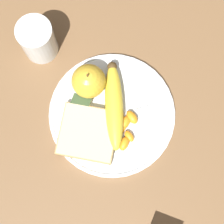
{
  "coord_description": "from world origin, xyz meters",
  "views": [
    {
      "loc": [
        -0.06,
        0.15,
        0.81
      ],
      "look_at": [
        0.0,
        0.0,
        0.03
      ],
      "focal_mm": 60.0,
      "sensor_mm": 36.0,
      "label": 1
    }
  ],
  "objects_px": {
    "juice_glass": "(38,40)",
    "fork": "(119,117)",
    "banana": "(114,105)",
    "jam_packet": "(81,104)",
    "plate": "(112,114)",
    "apple": "(89,81)",
    "bread_slice": "(88,133)"
  },
  "relations": [
    {
      "from": "apple",
      "to": "banana",
      "type": "distance_m",
      "value": 0.07
    },
    {
      "from": "plate",
      "to": "juice_glass",
      "type": "height_order",
      "value": "juice_glass"
    },
    {
      "from": "plate",
      "to": "bread_slice",
      "type": "xyz_separation_m",
      "value": [
        0.03,
        0.06,
        0.02
      ]
    },
    {
      "from": "jam_packet",
      "to": "plate",
      "type": "bearing_deg",
      "value": -175.44
    },
    {
      "from": "fork",
      "to": "plate",
      "type": "bearing_deg",
      "value": -43.17
    },
    {
      "from": "plate",
      "to": "apple",
      "type": "bearing_deg",
      "value": -31.37
    },
    {
      "from": "plate",
      "to": "apple",
      "type": "distance_m",
      "value": 0.09
    },
    {
      "from": "juice_glass",
      "to": "plate",
      "type": "bearing_deg",
      "value": 156.46
    },
    {
      "from": "juice_glass",
      "to": "bread_slice",
      "type": "distance_m",
      "value": 0.23
    },
    {
      "from": "apple",
      "to": "bread_slice",
      "type": "height_order",
      "value": "apple"
    },
    {
      "from": "juice_glass",
      "to": "apple",
      "type": "bearing_deg",
      "value": 160.78
    },
    {
      "from": "banana",
      "to": "bread_slice",
      "type": "xyz_separation_m",
      "value": [
        0.03,
        0.08,
        -0.01
      ]
    },
    {
      "from": "juice_glass",
      "to": "bread_slice",
      "type": "bearing_deg",
      "value": 139.43
    },
    {
      "from": "plate",
      "to": "fork",
      "type": "bearing_deg",
      "value": 174.57
    },
    {
      "from": "bread_slice",
      "to": "plate",
      "type": "bearing_deg",
      "value": -118.48
    },
    {
      "from": "banana",
      "to": "jam_packet",
      "type": "height_order",
      "value": "banana"
    },
    {
      "from": "juice_glass",
      "to": "bread_slice",
      "type": "xyz_separation_m",
      "value": [
        -0.17,
        0.15,
        -0.02
      ]
    },
    {
      "from": "juice_glass",
      "to": "banana",
      "type": "relative_size",
      "value": 0.52
    },
    {
      "from": "fork",
      "to": "bread_slice",
      "type": "bearing_deg",
      "value": 11.5
    },
    {
      "from": "juice_glass",
      "to": "fork",
      "type": "distance_m",
      "value": 0.24
    },
    {
      "from": "plate",
      "to": "apple",
      "type": "xyz_separation_m",
      "value": [
        0.07,
        -0.04,
        0.04
      ]
    },
    {
      "from": "apple",
      "to": "fork",
      "type": "xyz_separation_m",
      "value": [
        -0.09,
        0.04,
        -0.03
      ]
    },
    {
      "from": "plate",
      "to": "jam_packet",
      "type": "bearing_deg",
      "value": 4.56
    },
    {
      "from": "fork",
      "to": "juice_glass",
      "type": "bearing_deg",
      "value": -59.98
    },
    {
      "from": "bread_slice",
      "to": "banana",
      "type": "bearing_deg",
      "value": -112.27
    },
    {
      "from": "bread_slice",
      "to": "fork",
      "type": "bearing_deg",
      "value": -130.76
    },
    {
      "from": "bread_slice",
      "to": "fork",
      "type": "distance_m",
      "value": 0.08
    },
    {
      "from": "plate",
      "to": "fork",
      "type": "xyz_separation_m",
      "value": [
        -0.02,
        0.0,
        0.01
      ]
    },
    {
      "from": "banana",
      "to": "jam_packet",
      "type": "distance_m",
      "value": 0.07
    },
    {
      "from": "fork",
      "to": "apple",
      "type": "bearing_deg",
      "value": -64.54
    },
    {
      "from": "plate",
      "to": "fork",
      "type": "distance_m",
      "value": 0.02
    },
    {
      "from": "plate",
      "to": "juice_glass",
      "type": "relative_size",
      "value": 2.8
    }
  ]
}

